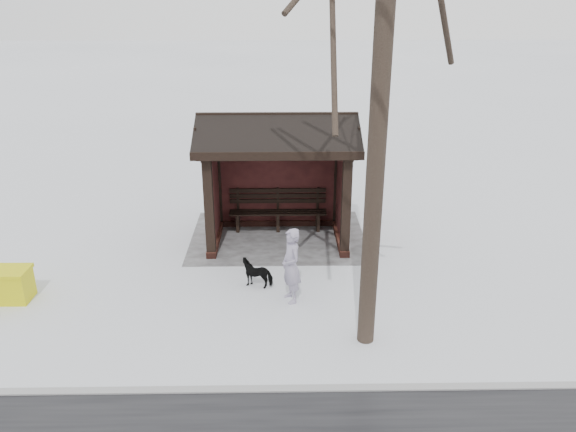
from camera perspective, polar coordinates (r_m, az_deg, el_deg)
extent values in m
plane|color=silver|center=(13.56, -1.02, -2.44)|extent=(120.00, 120.00, 0.00)
cube|color=gray|center=(8.84, -0.97, -17.22)|extent=(120.00, 0.15, 0.06)
cube|color=gray|center=(13.74, -1.02, -2.07)|extent=(4.20, 3.20, 0.02)
cube|color=#3A1B15|center=(14.36, -1.03, -0.68)|extent=(3.30, 0.22, 0.16)
cube|color=#3A1B15|center=(13.61, 5.31, -2.08)|extent=(0.22, 2.10, 0.16)
cube|color=#3A1B15|center=(13.61, -7.35, -2.16)|extent=(0.22, 2.10, 0.16)
cube|color=black|center=(12.38, 5.91, 0.76)|extent=(0.20, 0.20, 2.30)
cube|color=black|center=(12.38, -8.01, 0.67)|extent=(0.20, 0.20, 2.30)
cube|color=black|center=(14.06, 5.08, 3.40)|extent=(0.20, 0.20, 2.30)
cube|color=black|center=(14.06, -7.19, 3.32)|extent=(0.20, 0.20, 2.30)
cube|color=black|center=(13.96, -1.06, 3.69)|extent=(2.80, 0.08, 2.14)
cube|color=black|center=(13.48, 5.34, 2.94)|extent=(0.08, 1.17, 2.14)
cube|color=black|center=(13.49, -7.45, 2.85)|extent=(0.08, 1.17, 2.14)
cube|color=black|center=(11.90, -1.09, 6.16)|extent=(3.40, 0.20, 0.18)
cube|color=black|center=(13.65, -1.09, 8.20)|extent=(3.40, 0.20, 0.18)
cylinder|color=black|center=(8.40, 9.37, 12.64)|extent=(0.29, 0.29, 8.55)
imported|color=#928AA1|center=(10.67, 0.32, -5.07)|extent=(0.52, 0.63, 1.49)
imported|color=black|center=(11.45, -3.10, -5.73)|extent=(0.73, 0.46, 0.57)
cube|color=#C9C70B|center=(12.16, -26.52, -6.42)|extent=(0.81, 0.54, 0.58)
cube|color=#C9C70B|center=(12.02, -26.78, -5.04)|extent=(0.86, 0.59, 0.07)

